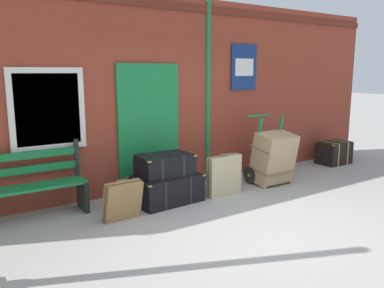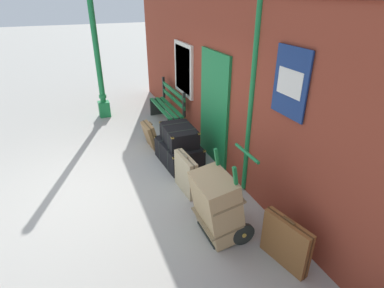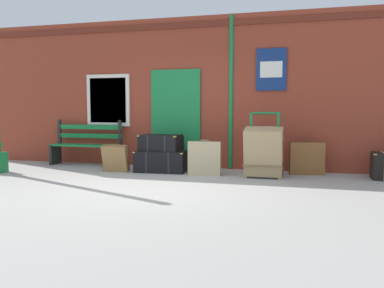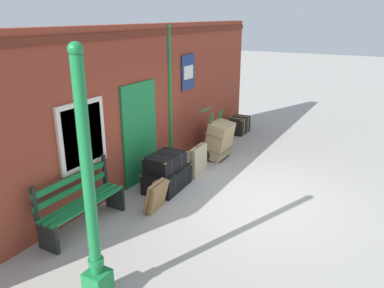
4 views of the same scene
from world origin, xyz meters
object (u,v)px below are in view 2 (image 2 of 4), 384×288
Objects in this scene: lamp_post at (99,72)px; suitcase_charcoal at (150,135)px; platform_bench at (168,107)px; steamer_trunk_middle at (179,135)px; large_brown_trunk at (217,205)px; steamer_trunk_base at (179,153)px; porters_trolley at (228,214)px; suitcase_umber at (186,174)px; suitcase_caramel at (286,242)px.

lamp_post is 2.52m from suitcase_charcoal.
steamer_trunk_middle is (1.92, -0.40, 0.14)m from platform_bench.
suitcase_charcoal is (-2.92, -0.13, -0.20)m from large_brown_trunk.
steamer_trunk_base is 2.08m from large_brown_trunk.
lamp_post is at bearing -129.67° from platform_bench.
large_brown_trunk reaches higher than suitcase_charcoal.
porters_trolley is 2.94m from suitcase_charcoal.
suitcase_charcoal is at bearing -34.89° from platform_bench.
platform_bench is at bearing 167.47° from suitcase_umber.
suitcase_caramel is at bearing 10.31° from suitcase_charcoal.
suitcase_umber is at bearing -12.53° from platform_bench.
large_brown_trunk is (-0.00, -0.17, 0.20)m from porters_trolley.
lamp_post reaches higher than steamer_trunk_middle.
porters_trolley is at bearing 10.50° from lamp_post.
lamp_post is 4.56× the size of suitcase_umber.
suitcase_charcoal is at bearing -159.24° from steamer_trunk_base.
lamp_post is at bearing -169.27° from suitcase_umber.
lamp_post is 4.68× the size of suitcase_caramel.
lamp_post is 3.31m from steamer_trunk_middle.
large_brown_trunk is 1.12m from suitcase_umber.
lamp_post reaches higher than large_brown_trunk.
porters_trolley reaches higher than suitcase_charcoal.
steamer_trunk_middle reaches higher than suitcase_charcoal.
large_brown_trunk is at bearing 8.64° from lamp_post.
suitcase_umber is at bearing -163.39° from suitcase_caramel.
platform_bench is 1.70× the size of large_brown_trunk.
lamp_post is 5.34m from porters_trolley.
steamer_trunk_middle is 1.20× the size of suitcase_umber.
suitcase_umber is at bearing -179.17° from large_brown_trunk.
large_brown_trunk is (5.17, 0.79, -0.72)m from lamp_post.
suitcase_caramel is 1.19× the size of suitcase_charcoal.
steamer_trunk_middle is 1.46× the size of suitcase_charcoal.
suitcase_umber is (-1.11, -0.02, -0.15)m from large_brown_trunk.
platform_bench is 2.00m from steamer_trunk_base.
porters_trolley is at bearing -6.45° from platform_bench.
porters_trolley reaches higher than suitcase_caramel.
steamer_trunk_base is (3.11, 0.99, -0.99)m from lamp_post.
suitcase_caramel is (1.89, 0.56, -0.01)m from suitcase_umber.
steamer_trunk_middle is at bearing 166.13° from suitcase_umber.
suitcase_umber is (-1.11, -0.19, 0.05)m from porters_trolley.
steamer_trunk_middle is 2.10m from porters_trolley.
suitcase_caramel is at bearing 16.61° from suitcase_umber.
suitcase_caramel reaches higher than suitcase_charcoal.
suitcase_charcoal is at bearing -157.69° from steamer_trunk_middle.
suitcase_umber is (4.06, 0.77, -0.87)m from lamp_post.
porters_trolley reaches higher than steamer_trunk_middle.
suitcase_umber is (2.89, -0.64, -0.12)m from platform_bench.
large_brown_trunk is at bearing 2.47° from suitcase_charcoal.
suitcase_caramel is (5.94, 1.33, -0.88)m from lamp_post.
steamer_trunk_middle reaches higher than suitcase_caramel.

